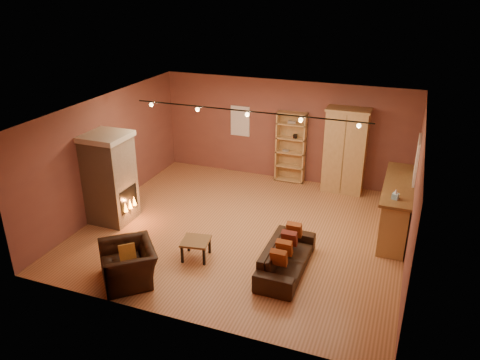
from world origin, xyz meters
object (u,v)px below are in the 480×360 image
at_px(fireplace, 110,178).
at_px(armoire, 345,151).
at_px(coffee_table, 196,243).
at_px(armchair, 128,258).
at_px(bar_counter, 396,208).
at_px(loveseat, 286,253).
at_px(bookcase, 291,146).

relative_size(fireplace, armoire, 0.94).
bearing_deg(coffee_table, armchair, -126.73).
distance_m(armoire, bar_counter, 2.43).
relative_size(armoire, loveseat, 1.17).
bearing_deg(fireplace, armchair, -49.29).
bearing_deg(loveseat, armoire, -5.46).
bearing_deg(armchair, coffee_table, 101.60).
height_order(bar_counter, armchair, bar_counter).
relative_size(bar_counter, loveseat, 1.30).
bearing_deg(loveseat, bookcase, 14.14).
bearing_deg(armoire, bookcase, 173.05).
relative_size(armoire, bar_counter, 0.90).
bearing_deg(armoire, bar_counter, -51.71).
distance_m(fireplace, bookcase, 4.98).
xyz_separation_m(fireplace, bookcase, (3.28, 3.74, -0.05)).
xyz_separation_m(armoire, bar_counter, (1.47, -1.86, -0.53)).
distance_m(fireplace, loveseat, 4.47).
distance_m(bookcase, armchair, 5.95).
distance_m(fireplace, coffee_table, 2.77).
distance_m(bookcase, coffee_table, 4.68).
xyz_separation_m(fireplace, bar_counter, (6.24, 1.70, -0.45)).
distance_m(bookcase, bar_counter, 3.62).
distance_m(loveseat, coffee_table, 1.85).
bearing_deg(bookcase, fireplace, -131.24).
bearing_deg(loveseat, armchair, 117.05).
bearing_deg(bar_counter, loveseat, -128.99).
bearing_deg(armchair, armoire, 109.22).
xyz_separation_m(bookcase, armoire, (1.49, -0.18, 0.13)).
bearing_deg(armchair, fireplace, 179.05).
relative_size(armoire, coffee_table, 3.60).
xyz_separation_m(bar_counter, coffee_table, (-3.70, -2.54, -0.26)).
bearing_deg(bar_counter, bookcase, 145.42).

